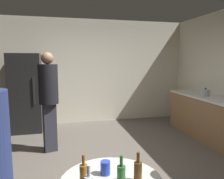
% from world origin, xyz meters
% --- Properties ---
extents(ground_plane, '(5.20, 5.20, 0.10)m').
position_xyz_m(ground_plane, '(0.00, 0.00, -0.05)').
color(ground_plane, '#5B544C').
extents(wall_back, '(5.32, 0.06, 2.70)m').
position_xyz_m(wall_back, '(0.00, 2.63, 1.35)').
color(wall_back, silver).
rests_on(wall_back, ground_plane).
extents(refrigerator, '(0.70, 0.68, 1.80)m').
position_xyz_m(refrigerator, '(-1.52, 2.20, 0.90)').
color(refrigerator, black).
rests_on(refrigerator, ground_plane).
extents(kitchen_counter, '(0.64, 1.99, 0.90)m').
position_xyz_m(kitchen_counter, '(2.28, 0.85, 0.45)').
color(kitchen_counter, olive).
rests_on(kitchen_counter, ground_plane).
extents(kettle, '(0.24, 0.17, 0.18)m').
position_xyz_m(kettle, '(2.23, 0.83, 0.97)').
color(kettle, '#B2B2B7').
rests_on(kettle, kitchen_counter).
extents(beer_bottle_amber, '(0.06, 0.06, 0.23)m').
position_xyz_m(beer_bottle_amber, '(-0.59, -1.58, 0.82)').
color(beer_bottle_amber, '#8C5919').
rests_on(beer_bottle_amber, foreground_table).
extents(beer_bottle_brown, '(0.06, 0.06, 0.23)m').
position_xyz_m(beer_bottle_brown, '(-0.18, -1.64, 0.82)').
color(beer_bottle_brown, '#593314').
rests_on(beer_bottle_brown, foreground_table).
extents(beer_bottle_green, '(0.06, 0.06, 0.23)m').
position_xyz_m(beer_bottle_green, '(-0.32, -1.66, 0.82)').
color(beer_bottle_green, '#26662D').
rests_on(beer_bottle_green, foreground_table).
extents(plastic_cup_blue, '(0.08, 0.08, 0.11)m').
position_xyz_m(plastic_cup_blue, '(-0.40, -1.48, 0.79)').
color(plastic_cup_blue, blue).
rests_on(plastic_cup_blue, foreground_table).
extents(person_in_black_shirt, '(0.41, 0.41, 1.79)m').
position_xyz_m(person_in_black_shirt, '(-0.94, 0.87, 1.05)').
color(person_in_black_shirt, '#2D2D38').
rests_on(person_in_black_shirt, ground_plane).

